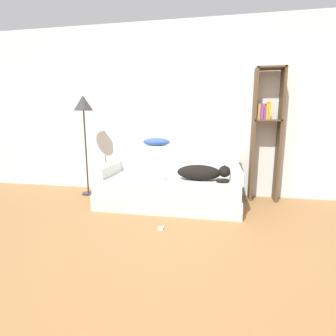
# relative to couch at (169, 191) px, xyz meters

# --- Properties ---
(ground_plane) EXTENTS (20.00, 20.00, 0.00)m
(ground_plane) POSITION_rel_couch_xyz_m (0.23, -1.56, -0.20)
(ground_plane) COLOR olive
(wall_back) EXTENTS (7.93, 0.06, 2.70)m
(wall_back) POSITION_rel_couch_xyz_m (0.23, 0.70, 1.15)
(wall_back) COLOR silver
(wall_back) RESTS_ON ground_plane
(couch) EXTENTS (1.97, 0.95, 0.41)m
(couch) POSITION_rel_couch_xyz_m (0.00, 0.00, 0.00)
(couch) COLOR silver
(couch) RESTS_ON ground_plane
(couch_backrest) EXTENTS (1.93, 0.15, 0.40)m
(couch_backrest) POSITION_rel_couch_xyz_m (0.00, 0.40, 0.41)
(couch_backrest) COLOR silver
(couch_backrest) RESTS_ON couch
(couch_arm_left) EXTENTS (0.15, 0.76, 0.16)m
(couch_arm_left) POSITION_rel_couch_xyz_m (-0.91, -0.01, 0.29)
(couch_arm_left) COLOR silver
(couch_arm_left) RESTS_ON couch
(couch_arm_right) EXTENTS (0.15, 0.76, 0.16)m
(couch_arm_right) POSITION_rel_couch_xyz_m (0.91, -0.01, 0.29)
(couch_arm_right) COLOR silver
(couch_arm_right) RESTS_ON couch
(dog) EXTENTS (0.71, 0.27, 0.22)m
(dog) POSITION_rel_couch_xyz_m (0.47, -0.10, 0.31)
(dog) COLOR black
(dog) RESTS_ON couch
(laptop) EXTENTS (0.36, 0.27, 0.02)m
(laptop) POSITION_rel_couch_xyz_m (-0.17, -0.08, 0.22)
(laptop) COLOR #B7B7BC
(laptop) RESTS_ON couch
(throw_pillow) EXTENTS (0.43, 0.16, 0.12)m
(throw_pillow) POSITION_rel_couch_xyz_m (-0.28, 0.41, 0.67)
(throw_pillow) COLOR #335199
(throw_pillow) RESTS_ON couch_backrest
(bookshelf) EXTENTS (0.41, 0.26, 1.94)m
(bookshelf) POSITION_rel_couch_xyz_m (1.35, 0.52, 0.88)
(bookshelf) COLOR #4C3823
(bookshelf) RESTS_ON ground_plane
(floor_lamp) EXTENTS (0.29, 0.29, 1.58)m
(floor_lamp) POSITION_rel_couch_xyz_m (-1.41, 0.28, 1.17)
(floor_lamp) COLOR #232326
(floor_lamp) RESTS_ON ground_plane
(power_adapter) EXTENTS (0.06, 0.06, 0.03)m
(power_adapter) POSITION_rel_couch_xyz_m (0.06, -0.86, -0.19)
(power_adapter) COLOR silver
(power_adapter) RESTS_ON ground_plane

